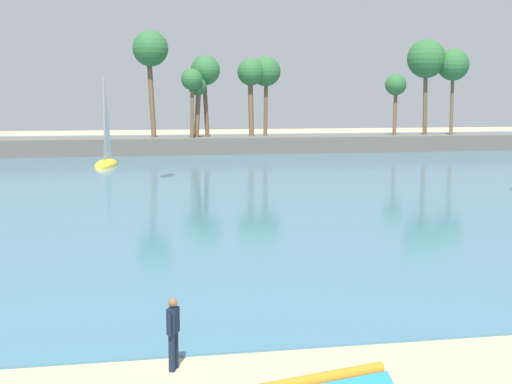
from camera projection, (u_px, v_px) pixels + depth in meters
name	position (u px, v px, depth m)	size (l,w,h in m)	color
sea	(165.00, 163.00, 67.79)	(220.00, 102.37, 0.06)	teal
palm_headland	(191.00, 122.00, 79.02)	(81.29, 6.13, 13.13)	#605B54
person_at_waterline	(173.00, 331.00, 16.49)	(0.32, 0.51, 1.67)	#141E33
sailboat_near_shore	(106.00, 157.00, 65.29)	(2.87, 6.00, 8.37)	yellow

